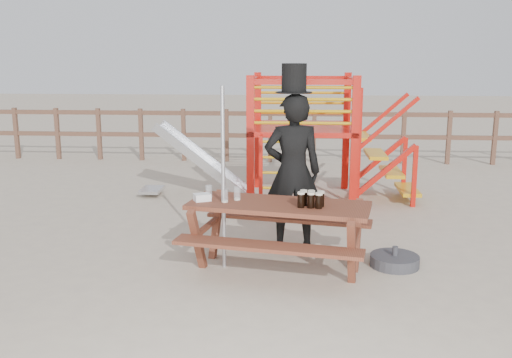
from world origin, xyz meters
name	(u,v)px	position (x,y,z in m)	size (l,w,h in m)	color
ground	(284,277)	(0.00, 0.00, 0.00)	(60.00, 60.00, 0.00)	#B5A58D
back_fence	(292,130)	(0.00, 7.00, 0.74)	(15.09, 0.09, 1.20)	brown
playground_fort	(297,136)	(0.12, 3.58, 1.07)	(4.71, 1.84, 2.10)	red
picnic_table	(279,228)	(-0.07, 0.24, 0.49)	(2.23, 1.73, 0.78)	brown
man_with_hat	(293,168)	(0.07, 1.00, 1.03)	(0.77, 0.55, 2.30)	black
metal_pole	(223,179)	(-0.69, 0.26, 1.03)	(0.05, 0.05, 2.07)	#B2B2B7
parasol_base	(395,261)	(1.27, 0.43, 0.07)	(0.56, 0.56, 0.24)	#333338
paper_bag	(202,197)	(-0.94, 0.29, 0.82)	(0.18, 0.14, 0.08)	white
stout_pints	(311,199)	(0.28, 0.11, 0.86)	(0.29, 0.20, 0.17)	black
empty_glasses	(223,194)	(-0.71, 0.34, 0.84)	(0.41, 0.25, 0.15)	silver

